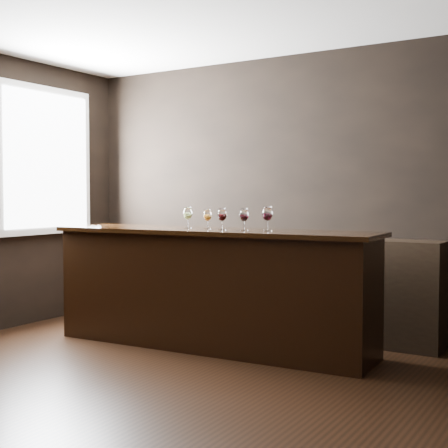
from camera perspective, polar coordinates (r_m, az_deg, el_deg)
The scene contains 10 objects.
ground at distance 4.70m, azimuth -5.96°, elevation -14.41°, with size 5.00×5.00×0.00m, color black.
room_shell at distance 4.74m, azimuth -7.47°, elevation 7.85°, with size 5.02×4.52×2.81m.
bar_counter at distance 5.65m, azimuth -1.12°, elevation -6.10°, with size 2.95×0.64×1.03m, color black.
bar_top at distance 5.60m, azimuth -1.13°, elevation -0.68°, with size 3.05×0.71×0.04m, color black.
back_bar_shelf at distance 6.20m, azimuth 7.17°, elevation -5.62°, with size 2.69×0.40×0.97m, color black.
glass_white at distance 5.78m, azimuth -3.33°, elevation 0.94°, with size 0.08×0.08×0.20m.
glass_amber at distance 5.66m, azimuth -1.52°, elevation 0.78°, with size 0.08×0.08×0.18m.
glass_red_a at distance 5.51m, azimuth -0.18°, elevation 0.81°, with size 0.08×0.08×0.19m.
glass_red_b at distance 5.43m, azimuth 1.84°, elevation 0.79°, with size 0.08×0.08×0.19m.
glass_red_c at distance 5.35m, azimuth 4.00°, elevation 0.88°, with size 0.09×0.09×0.21m.
Camera 1 is at (2.75, -3.55, 1.39)m, focal length 50.00 mm.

